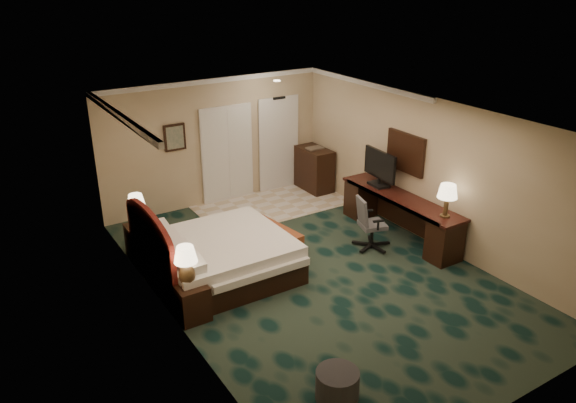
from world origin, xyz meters
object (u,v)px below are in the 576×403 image
nightstand_near (191,301)px  nightstand_far (142,241)px  bed_bench (267,238)px  desk_chair (373,223)px  lamp_far (137,210)px  desk (399,216)px  bed (222,257)px  lamp_near (186,267)px  minibar (314,169)px  tv (380,169)px  ottoman (337,385)px

nightstand_near → nightstand_far: 2.23m
bed_bench → desk_chair: 1.93m
lamp_far → desk: 4.83m
nightstand_near → desk: (4.44, 0.42, 0.13)m
bed → nightstand_far: (-0.91, 1.37, -0.04)m
desk → nightstand_far: bearing=157.8°
desk_chair → bed_bench: bearing=168.2°
lamp_near → minibar: lamp_near is taller
bed → nightstand_far: bearing=123.6°
bed → desk: bearing=-7.0°
desk → tv: bearing=88.6°
lamp_near → minibar: 5.58m
nightstand_near → lamp_near: (-0.03, -0.01, 0.59)m
minibar → tv: bearing=-89.9°
bed → nightstand_near: 1.26m
bed_bench → tv: size_ratio=1.57×
nightstand_near → lamp_far: 2.33m
bed_bench → tv: 2.62m
minibar → nightstand_far: bearing=-166.5°
nightstand_near → desk: 4.46m
bed → desk_chair: desk_chair is taller
tv → desk_chair: (-0.76, -0.76, -0.67)m
bed → lamp_near: size_ratio=3.35×
lamp_far → ottoman: size_ratio=1.14×
nightstand_far → lamp_near: lamp_near is taller
nightstand_far → desk_chair: (3.68, -1.90, 0.20)m
tv → bed: bearing=-171.8°
bed → lamp_far: size_ratio=3.57×
lamp_near → desk: bearing=5.5°
desk_chair → minibar: 3.06m
bed → nightstand_near: (-0.92, -0.86, -0.06)m
nightstand_near → desk_chair: desk_chair is taller
bed_bench → desk_chair: (1.68, -0.91, 0.25)m
nightstand_near → desk_chair: bearing=5.0°
desk → lamp_near: bearing=-174.5°
bed → nightstand_far: bed is taller
lamp_far → minibar: lamp_far is taller
nightstand_near → lamp_near: lamp_near is taller
lamp_near → minibar: (4.49, 3.30, -0.38)m
desk_chair → minibar: desk_chair is taller
bed → lamp_near: (-0.96, -0.87, 0.53)m
ottoman → tv: bearing=44.4°
lamp_near → desk_chair: bearing=5.2°
tv → minibar: 2.31m
nightstand_far → bed_bench: nightstand_far is taller
lamp_near → desk: size_ratio=0.23×
bed_bench → desk: 2.57m
tv → minibar: bearing=94.6°
lamp_far → bed_bench: size_ratio=0.41×
bed_bench → bed: bearing=-168.9°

